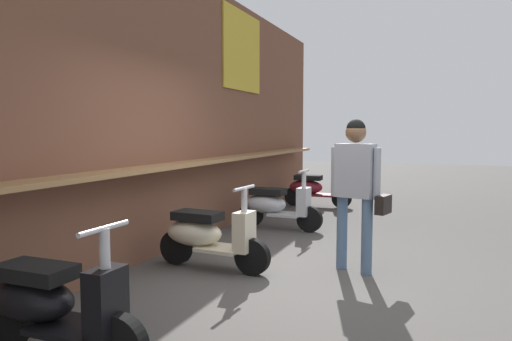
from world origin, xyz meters
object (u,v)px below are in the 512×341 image
at_px(shopper_with_handbag, 356,179).
at_px(scooter_silver, 275,205).
at_px(scooter_black, 50,304).
at_px(scooter_maroon, 314,188).
at_px(scooter_cream, 207,235).

bearing_deg(shopper_with_handbag, scooter_silver, 54.25).
height_order(scooter_black, scooter_maroon, same).
xyz_separation_m(scooter_black, scooter_maroon, (7.15, -0.00, 0.00)).
height_order(scooter_cream, shopper_with_handbag, shopper_with_handbag).
bearing_deg(scooter_silver, scooter_black, -87.61).
xyz_separation_m(scooter_black, shopper_with_handbag, (2.83, -1.60, 0.65)).
bearing_deg(scooter_black, shopper_with_handbag, 61.32).
xyz_separation_m(scooter_cream, scooter_maroon, (4.82, 0.00, 0.00)).
relative_size(scooter_black, scooter_cream, 1.00).
xyz_separation_m(scooter_black, scooter_cream, (2.33, -0.00, 0.00)).
xyz_separation_m(scooter_black, scooter_silver, (4.69, -0.00, 0.00)).
height_order(scooter_cream, scooter_silver, same).
distance_m(scooter_black, scooter_silver, 4.69).
relative_size(scooter_cream, shopper_with_handbag, 0.83).
xyz_separation_m(scooter_maroon, shopper_with_handbag, (-4.32, -1.60, 0.65)).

